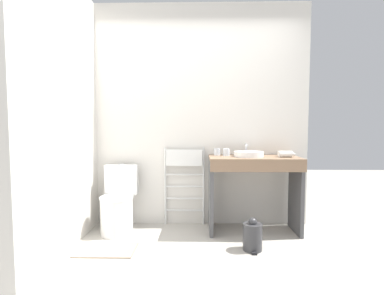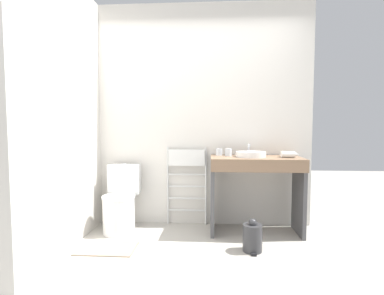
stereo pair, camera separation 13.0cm
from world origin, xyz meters
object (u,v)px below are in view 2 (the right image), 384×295
object	(u,v)px
toilet	(121,204)
towel_radiator	(187,168)
cup_near_wall	(219,152)
cup_near_edge	(228,152)
trash_bin	(252,237)
hair_dryer	(288,154)
sink_basin	(251,154)

from	to	relation	value
toilet	towel_radiator	size ratio (longest dim) A/B	0.80
cup_near_wall	cup_near_edge	bearing A→B (deg)	-31.61
towel_radiator	cup_near_edge	distance (m)	0.55
cup_near_wall	toilet	bearing A→B (deg)	-169.98
cup_near_edge	trash_bin	distance (m)	1.00
toilet	hair_dryer	size ratio (longest dim) A/B	4.07
toilet	cup_near_edge	size ratio (longest dim) A/B	8.98
sink_basin	toilet	bearing A→B (deg)	-178.47
cup_near_edge	hair_dryer	size ratio (longest dim) A/B	0.45
toilet	trash_bin	world-z (taller)	toilet
trash_bin	towel_radiator	bearing A→B (deg)	133.13
toilet	sink_basin	bearing A→B (deg)	1.53
towel_radiator	trash_bin	world-z (taller)	towel_radiator
cup_near_wall	hair_dryer	world-z (taller)	cup_near_wall
towel_radiator	sink_basin	distance (m)	0.80
cup_near_edge	hair_dryer	world-z (taller)	cup_near_edge
trash_bin	toilet	bearing A→B (deg)	161.59
cup_near_wall	sink_basin	bearing A→B (deg)	-24.88
trash_bin	cup_near_edge	bearing A→B (deg)	108.32
cup_near_wall	trash_bin	bearing A→B (deg)	-65.64
toilet	cup_near_wall	xyz separation A→B (m)	(1.13, 0.20, 0.59)
toilet	towel_radiator	world-z (taller)	towel_radiator
trash_bin	hair_dryer	bearing A→B (deg)	47.22
cup_near_wall	trash_bin	size ratio (longest dim) A/B	0.25
hair_dryer	trash_bin	bearing A→B (deg)	-132.78
sink_basin	trash_bin	xyz separation A→B (m)	(-0.04, -0.52, -0.76)
sink_basin	trash_bin	size ratio (longest dim) A/B	1.04
towel_radiator	cup_near_wall	bearing A→B (deg)	-9.65
toilet	hair_dryer	bearing A→B (deg)	-0.04
cup_near_wall	hair_dryer	size ratio (longest dim) A/B	0.44
towel_radiator	cup_near_wall	distance (m)	0.45
toilet	trash_bin	size ratio (longest dim) A/B	2.37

